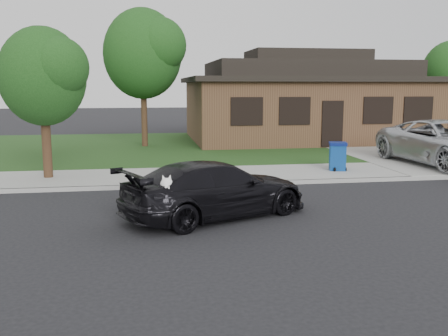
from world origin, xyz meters
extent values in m
plane|color=black|center=(0.00, 0.00, 0.00)|extent=(120.00, 120.00, 0.00)
cube|color=gray|center=(0.00, 5.00, 0.06)|extent=(60.00, 3.00, 0.12)
cube|color=gray|center=(0.00, 3.50, 0.06)|extent=(60.00, 0.12, 0.12)
cube|color=#193814|center=(0.00, 13.00, 0.07)|extent=(60.00, 13.00, 0.13)
cube|color=gray|center=(6.00, 10.00, 0.07)|extent=(4.50, 13.00, 0.14)
imported|color=black|center=(-2.94, 0.07, 0.64)|extent=(4.73, 3.47, 1.27)
ellipsoid|color=white|center=(-4.08, -0.73, 0.88)|extent=(0.34, 0.40, 0.30)
sphere|color=white|center=(-4.08, -0.96, 0.98)|extent=(0.26, 0.26, 0.26)
cube|color=white|center=(-4.08, -1.08, 0.94)|extent=(0.09, 0.12, 0.07)
sphere|color=black|center=(-4.08, -1.14, 0.94)|extent=(0.04, 0.04, 0.04)
cone|color=white|center=(-4.15, -0.91, 1.12)|extent=(0.11, 0.11, 0.14)
cone|color=white|center=(-4.02, -0.91, 1.12)|extent=(0.11, 0.11, 0.14)
imported|color=silver|center=(6.10, 5.38, 0.94)|extent=(3.08, 5.92, 1.59)
cube|color=navy|center=(1.92, 5.06, 0.54)|extent=(0.64, 0.64, 0.85)
cube|color=#071657|center=(1.92, 5.06, 1.02)|extent=(0.70, 0.70, 0.09)
cylinder|color=black|center=(1.73, 4.80, 0.19)|extent=(0.08, 0.14, 0.13)
cylinder|color=black|center=(2.11, 4.80, 0.19)|extent=(0.08, 0.14, 0.13)
cube|color=#422B1C|center=(4.00, 15.00, 1.63)|extent=(12.00, 8.00, 3.00)
cube|color=black|center=(4.00, 15.00, 3.25)|extent=(12.60, 8.60, 0.25)
cube|color=black|center=(4.00, 15.00, 3.78)|extent=(10.00, 6.50, 0.80)
cube|color=black|center=(4.00, 15.00, 4.48)|extent=(6.00, 3.50, 0.60)
cube|color=black|center=(4.00, 10.97, 1.23)|extent=(1.00, 0.06, 2.10)
cube|color=black|center=(0.00, 10.97, 1.83)|extent=(1.30, 0.05, 1.10)
cube|color=black|center=(2.20, 10.97, 1.83)|extent=(1.30, 0.05, 1.10)
cube|color=black|center=(6.20, 10.97, 1.83)|extent=(1.30, 0.05, 1.10)
cube|color=black|center=(8.20, 10.97, 1.83)|extent=(1.30, 0.05, 1.10)
cylinder|color=#332114|center=(-4.50, 13.00, 1.37)|extent=(0.28, 0.28, 2.48)
ellipsoid|color=#143811|center=(-4.50, 13.00, 4.41)|extent=(3.60, 3.60, 4.14)
sphere|color=#26591E|center=(-3.78, 12.46, 4.77)|extent=(2.52, 2.52, 2.52)
cylinder|color=#332114|center=(12.00, 14.50, 1.14)|extent=(0.28, 0.28, 2.03)
cylinder|color=#332114|center=(-7.50, 5.20, 1.02)|extent=(0.28, 0.28, 1.80)
ellipsoid|color=#143811|center=(-7.50, 5.20, 3.22)|extent=(2.60, 2.60, 2.99)
sphere|color=#26591E|center=(-6.98, 4.81, 3.48)|extent=(1.82, 1.82, 1.82)
camera|label=1|loc=(-4.49, -10.79, 2.92)|focal=40.00mm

